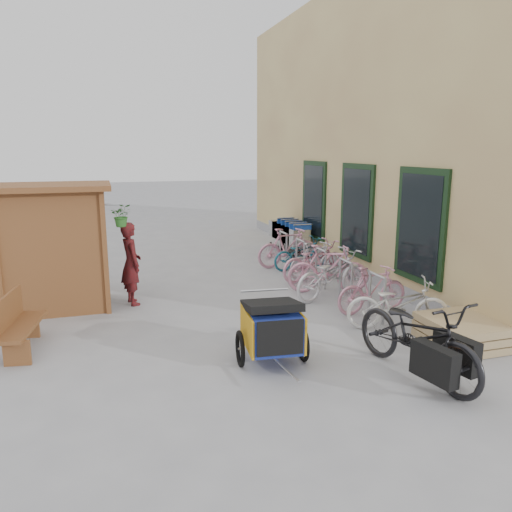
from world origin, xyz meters
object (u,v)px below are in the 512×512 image
object	(u,v)px
person_kiosk	(131,264)
bike_7	(288,247)
kiosk	(49,230)
shopping_carts	(288,232)
bike_2	(332,275)
bike_4	(314,260)
bike_3	(328,269)
bike_1	(372,289)
pallet_stack	(461,332)
bike_5	(315,260)
child_trailer	(272,326)
bike_0	(398,304)
bench	(16,323)
bike_6	(301,254)
cargo_bike	(418,337)

from	to	relation	value
person_kiosk	bike_7	xyz separation A→B (m)	(4.10, 2.06, -0.31)
kiosk	shopping_carts	xyz separation A→B (m)	(6.28, 3.77, -0.97)
bike_2	bike_4	size ratio (longest dim) A/B	1.06
bike_2	bike_3	xyz separation A→B (m)	(0.10, 0.39, 0.03)
bike_1	bike_3	distance (m)	1.49
person_kiosk	bike_1	bearing A→B (deg)	-126.56
pallet_stack	bike_5	xyz separation A→B (m)	(-0.52, 4.53, 0.23)
child_trailer	bike_0	size ratio (longest dim) A/B	1.00
bench	bike_3	xyz separation A→B (m)	(5.91, 1.50, 0.07)
bike_0	bike_2	size ratio (longest dim) A/B	0.91
pallet_stack	bike_4	size ratio (longest dim) A/B	0.67
bike_4	bike_6	world-z (taller)	bike_4
bike_1	bike_4	size ratio (longest dim) A/B	0.84
kiosk	cargo_bike	bearing A→B (deg)	-43.21
bench	shopping_carts	distance (m)	8.87
bike_3	person_kiosk	bearing A→B (deg)	100.23
person_kiosk	bike_2	distance (m)	4.06
bike_3	bike_6	world-z (taller)	bike_3
bike_0	child_trailer	bearing A→B (deg)	123.99
child_trailer	cargo_bike	size ratio (longest dim) A/B	0.75
bench	bike_1	world-z (taller)	bike_1
bike_1	bike_2	bearing A→B (deg)	11.55
bike_4	shopping_carts	bearing A→B (deg)	-25.62
shopping_carts	bike_0	xyz separation A→B (m)	(-0.59, -6.75, -0.13)
cargo_bike	bike_0	distance (m)	1.82
bike_0	bike_6	xyz separation A→B (m)	(0.08, 4.52, -0.04)
cargo_bike	bike_2	world-z (taller)	cargo_bike
bench	shopping_carts	xyz separation A→B (m)	(6.67, 5.85, 0.13)
kiosk	bike_5	distance (m)	5.90
pallet_stack	bike_2	size ratio (longest dim) A/B	0.63
shopping_carts	bike_7	bearing A→B (deg)	-111.46
cargo_bike	bike_2	bearing A→B (deg)	71.96
bike_2	bike_6	size ratio (longest dim) A/B	1.21
bike_3	shopping_carts	bearing A→B (deg)	6.54
person_kiosk	bike_0	size ratio (longest dim) A/B	0.96
bike_3	bike_7	xyz separation A→B (m)	(0.03, 2.50, -0.01)
cargo_bike	kiosk	bearing A→B (deg)	126.35
bike_0	bike_1	world-z (taller)	same
bench	cargo_bike	bearing A→B (deg)	-16.42
person_kiosk	bike_3	distance (m)	4.10
bike_2	bike_6	bearing A→B (deg)	-26.74
pallet_stack	bike_4	bearing A→B (deg)	98.11
child_trailer	bike_5	bearing A→B (deg)	64.65
person_kiosk	cargo_bike	bearing A→B (deg)	-154.73
child_trailer	kiosk	bearing A→B (deg)	137.13
bike_2	person_kiosk	bearing A→B (deg)	59.48
bench	bike_4	xyz separation A→B (m)	(6.05, 2.56, 0.02)
bike_5	bike_6	world-z (taller)	bike_5
bike_7	person_kiosk	bearing A→B (deg)	110.48
shopping_carts	pallet_stack	bearing A→B (deg)	-90.00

